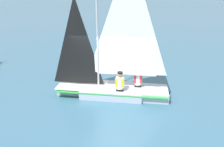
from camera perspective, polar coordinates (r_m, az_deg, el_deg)
ground_plane at (r=9.39m, az=0.00°, el=-5.51°), size 260.00×260.00×0.00m
sailboat_main at (r=9.02m, az=0.11°, el=-0.43°), size 4.25×4.05×5.64m
sailor_helm at (r=8.81m, az=2.07°, el=-2.86°), size 0.43×0.42×1.16m
sailor_crew at (r=9.24m, az=6.81°, el=-1.81°), size 0.43×0.42×1.16m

